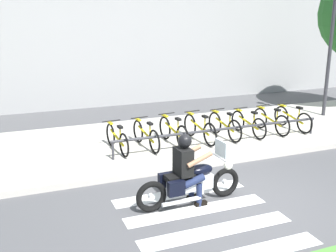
{
  "coord_description": "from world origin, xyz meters",
  "views": [
    {
      "loc": [
        -3.82,
        -6.31,
        3.62
      ],
      "look_at": [
        -0.77,
        1.4,
        1.29
      ],
      "focal_mm": 43.95,
      "sensor_mm": 36.0,
      "label": 1
    }
  ],
  "objects_px": {
    "motorcycle": "(191,182)",
    "street_lamp": "(331,43)",
    "bicycle_0": "(117,139)",
    "bicycle_1": "(146,135)",
    "bicycle_3": "(200,129)",
    "rider": "(187,165)",
    "bicycle_4": "(224,126)",
    "bicycle_2": "(173,132)",
    "bicycle_7": "(292,118)",
    "bicycle_5": "(248,124)",
    "bike_rack": "(222,130)",
    "bicycle_6": "(271,121)"
  },
  "relations": [
    {
      "from": "motorcycle",
      "to": "street_lamp",
      "type": "xyz_separation_m",
      "value": [
        6.93,
        4.16,
        2.15
      ]
    },
    {
      "from": "bicycle_0",
      "to": "bicycle_1",
      "type": "relative_size",
      "value": 0.96
    },
    {
      "from": "bicycle_1",
      "to": "bicycle_3",
      "type": "distance_m",
      "value": 1.55
    },
    {
      "from": "street_lamp",
      "to": "rider",
      "type": "bearing_deg",
      "value": -149.32
    },
    {
      "from": "bicycle_4",
      "to": "bicycle_2",
      "type": "bearing_deg",
      "value": -180.0
    },
    {
      "from": "motorcycle",
      "to": "street_lamp",
      "type": "distance_m",
      "value": 8.37
    },
    {
      "from": "motorcycle",
      "to": "bicycle_3",
      "type": "distance_m",
      "value": 3.53
    },
    {
      "from": "bicycle_7",
      "to": "street_lamp",
      "type": "xyz_separation_m",
      "value": [
        2.14,
        1.06,
        2.11
      ]
    },
    {
      "from": "bicycle_0",
      "to": "bicycle_4",
      "type": "relative_size",
      "value": 0.98
    },
    {
      "from": "motorcycle",
      "to": "bicycle_1",
      "type": "bearing_deg",
      "value": 87.33
    },
    {
      "from": "bicycle_5",
      "to": "street_lamp",
      "type": "bearing_deg",
      "value": 15.99
    },
    {
      "from": "bicycle_3",
      "to": "street_lamp",
      "type": "xyz_separation_m",
      "value": [
        5.24,
        1.06,
        2.1
      ]
    },
    {
      "from": "bicycle_0",
      "to": "bicycle_5",
      "type": "relative_size",
      "value": 0.99
    },
    {
      "from": "bicycle_2",
      "to": "bike_rack",
      "type": "xyz_separation_m",
      "value": [
        1.16,
        -0.55,
        0.07
      ]
    },
    {
      "from": "bicycle_0",
      "to": "bicycle_7",
      "type": "height_order",
      "value": "bicycle_7"
    },
    {
      "from": "bicycle_1",
      "to": "bicycle_4",
      "type": "xyz_separation_m",
      "value": [
        2.32,
        -0.0,
        0.01
      ]
    },
    {
      "from": "bike_rack",
      "to": "bicycle_6",
      "type": "bearing_deg",
      "value": 15.98
    },
    {
      "from": "bicycle_1",
      "to": "bike_rack",
      "type": "relative_size",
      "value": 0.27
    },
    {
      "from": "bicycle_3",
      "to": "bicycle_5",
      "type": "xyz_separation_m",
      "value": [
        1.55,
        0.0,
        -0.01
      ]
    },
    {
      "from": "motorcycle",
      "to": "bicycle_3",
      "type": "height_order",
      "value": "motorcycle"
    },
    {
      "from": "bicycle_3",
      "to": "bicycle_0",
      "type": "bearing_deg",
      "value": 179.99
    },
    {
      "from": "bicycle_4",
      "to": "bicycle_0",
      "type": "bearing_deg",
      "value": 179.99
    },
    {
      "from": "motorcycle",
      "to": "bicycle_1",
      "type": "distance_m",
      "value": 3.11
    },
    {
      "from": "bicycle_2",
      "to": "bicycle_3",
      "type": "xyz_separation_m",
      "value": [
        0.77,
        0.0,
        -0.0
      ]
    },
    {
      "from": "bicycle_2",
      "to": "bicycle_4",
      "type": "xyz_separation_m",
      "value": [
        1.55,
        0.0,
        -0.0
      ]
    },
    {
      "from": "rider",
      "to": "bicycle_3",
      "type": "relative_size",
      "value": 0.84
    },
    {
      "from": "motorcycle",
      "to": "bicycle_2",
      "type": "distance_m",
      "value": 3.23
    },
    {
      "from": "bicycle_3",
      "to": "bicycle_6",
      "type": "height_order",
      "value": "bicycle_3"
    },
    {
      "from": "motorcycle",
      "to": "bicycle_3",
      "type": "relative_size",
      "value": 1.3
    },
    {
      "from": "bicycle_3",
      "to": "street_lamp",
      "type": "distance_m",
      "value": 5.74
    },
    {
      "from": "bicycle_0",
      "to": "bicycle_6",
      "type": "relative_size",
      "value": 0.99
    },
    {
      "from": "bicycle_5",
      "to": "bicycle_6",
      "type": "bearing_deg",
      "value": -0.02
    },
    {
      "from": "rider",
      "to": "bicycle_7",
      "type": "bearing_deg",
      "value": 32.5
    },
    {
      "from": "bicycle_1",
      "to": "bicycle_3",
      "type": "height_order",
      "value": "bicycle_3"
    },
    {
      "from": "bicycle_7",
      "to": "motorcycle",
      "type": "bearing_deg",
      "value": -147.07
    },
    {
      "from": "street_lamp",
      "to": "motorcycle",
      "type": "bearing_deg",
      "value": -149.04
    },
    {
      "from": "rider",
      "to": "bicycle_4",
      "type": "xyz_separation_m",
      "value": [
        2.55,
        3.1,
        -0.31
      ]
    },
    {
      "from": "rider",
      "to": "bicycle_3",
      "type": "height_order",
      "value": "rider"
    },
    {
      "from": "motorcycle",
      "to": "bicycle_4",
      "type": "xyz_separation_m",
      "value": [
        2.47,
        3.1,
        0.05
      ]
    },
    {
      "from": "bicycle_1",
      "to": "bike_rack",
      "type": "xyz_separation_m",
      "value": [
        1.94,
        -0.55,
        0.08
      ]
    },
    {
      "from": "bicycle_2",
      "to": "street_lamp",
      "type": "relative_size",
      "value": 0.39
    },
    {
      "from": "bicycle_6",
      "to": "bike_rack",
      "type": "relative_size",
      "value": 0.27
    },
    {
      "from": "motorcycle",
      "to": "bicycle_3",
      "type": "bearing_deg",
      "value": 61.37
    },
    {
      "from": "rider",
      "to": "bike_rack",
      "type": "xyz_separation_m",
      "value": [
        2.16,
        2.55,
        -0.24
      ]
    },
    {
      "from": "bicycle_1",
      "to": "bicycle_5",
      "type": "bearing_deg",
      "value": -0.0
    },
    {
      "from": "bicycle_5",
      "to": "bicycle_7",
      "type": "distance_m",
      "value": 1.55
    },
    {
      "from": "rider",
      "to": "bicycle_6",
      "type": "height_order",
      "value": "rider"
    },
    {
      "from": "rider",
      "to": "bicycle_2",
      "type": "height_order",
      "value": "rider"
    },
    {
      "from": "bicycle_2",
      "to": "bicycle_5",
      "type": "relative_size",
      "value": 1.04
    },
    {
      "from": "bicycle_2",
      "to": "bicycle_0",
      "type": "bearing_deg",
      "value": 179.97
    }
  ]
}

